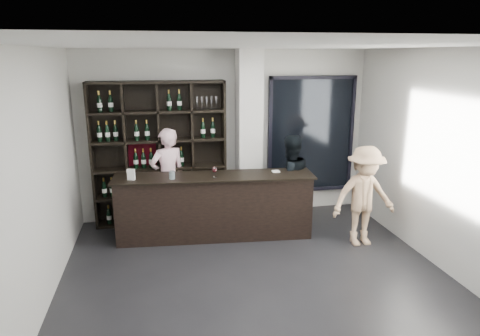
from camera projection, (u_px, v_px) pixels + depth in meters
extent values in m
cube|color=black|center=(263.00, 292.00, 5.23)|extent=(5.00, 5.50, 0.01)
cube|color=silver|center=(249.00, 137.00, 7.26)|extent=(0.40, 0.40, 2.90)
cube|color=black|center=(311.00, 135.00, 7.70)|extent=(1.60, 0.08, 2.10)
cube|color=black|center=(311.00, 135.00, 7.70)|extent=(1.48, 0.02, 1.98)
cube|color=black|center=(215.00, 207.00, 6.69)|extent=(2.99, 0.56, 0.98)
cube|color=black|center=(214.00, 176.00, 6.56)|extent=(3.07, 0.64, 0.03)
imported|color=#FFCBD6|center=(168.00, 177.00, 7.09)|extent=(0.71, 0.59, 1.66)
imported|color=black|center=(290.00, 181.00, 7.12)|extent=(0.86, 0.73, 1.54)
imported|color=tan|center=(364.00, 196.00, 6.36)|extent=(1.00, 0.59, 1.52)
cylinder|color=silver|center=(172.00, 175.00, 6.37)|extent=(0.11, 0.11, 0.12)
cube|color=white|center=(276.00, 171.00, 6.75)|extent=(0.11, 0.11, 0.02)
cube|color=white|center=(131.00, 175.00, 6.31)|extent=(0.12, 0.09, 0.16)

